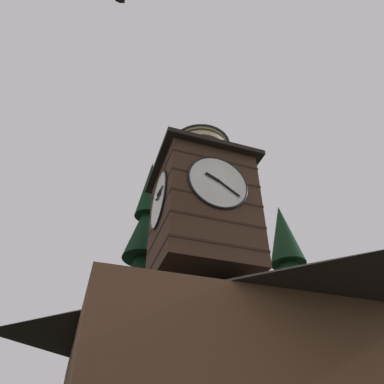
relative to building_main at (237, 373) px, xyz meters
name	(u,v)px	position (x,y,z in m)	size (l,w,h in m)	color
building_main	(237,373)	(0.00, 0.00, 0.00)	(11.90, 12.28, 7.21)	brown
clock_tower	(201,203)	(0.97, -0.67, 7.53)	(4.88, 4.88, 9.20)	#422B1E
pine_tree_behind	(138,319)	(2.60, -5.91, 3.33)	(5.16, 5.16, 17.82)	#473323
pine_tree_aside	(302,339)	(-6.08, -4.48, 2.71)	(7.15, 7.15, 15.06)	#473323
moon	(174,365)	(-10.41, -44.45, 8.91)	(1.94, 1.94, 1.94)	silver
flying_bird_high	(120,1)	(6.61, 3.66, 15.46)	(0.47, 0.25, 0.13)	black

